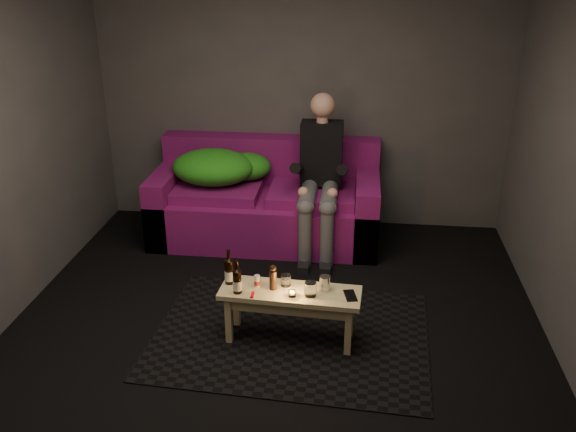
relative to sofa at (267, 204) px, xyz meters
name	(u,v)px	position (x,y,z in m)	size (l,w,h in m)	color
floor	(271,345)	(0.30, -1.82, -0.33)	(4.50, 4.50, 0.00)	black
room	(278,104)	(0.30, -1.35, 1.31)	(4.50, 4.50, 4.50)	silver
rug	(291,334)	(0.43, -1.69, -0.33)	(1.99, 1.45, 0.01)	black
sofa	(267,204)	(0.00, 0.00, 0.00)	(2.14, 0.96, 0.92)	#7A1061
green_blanket	(219,167)	(-0.46, -0.01, 0.36)	(0.94, 0.64, 0.32)	#167A16
person	(320,172)	(0.52, -0.17, 0.41)	(0.39, 0.89, 1.43)	black
coffee_table	(290,300)	(0.43, -1.74, 0.00)	(1.01, 0.37, 0.41)	tan
beer_bottle_a	(229,271)	(-0.02, -1.68, 0.17)	(0.07, 0.07, 0.27)	black
beer_bottle_b	(237,281)	(0.06, -1.80, 0.16)	(0.06, 0.06, 0.25)	black
salt_shaker	(257,281)	(0.19, -1.71, 0.12)	(0.04, 0.04, 0.09)	silver
pepper_mill	(273,280)	(0.30, -1.72, 0.14)	(0.05, 0.05, 0.14)	black
tumbler_back	(286,280)	(0.39, -1.67, 0.12)	(0.07, 0.07, 0.08)	white
tealight	(292,294)	(0.45, -1.81, 0.09)	(0.06, 0.06, 0.04)	white
tumbler_front	(310,289)	(0.57, -1.79, 0.12)	(0.08, 0.08, 0.10)	white
steel_cup	(325,283)	(0.67, -1.69, 0.13)	(0.08, 0.08, 0.10)	silver
smartphone	(350,296)	(0.85, -1.76, 0.08)	(0.07, 0.15, 0.01)	black
red_lighter	(253,295)	(0.17, -1.83, 0.08)	(0.02, 0.08, 0.01)	red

